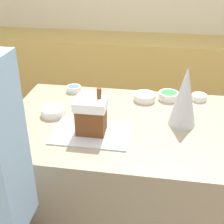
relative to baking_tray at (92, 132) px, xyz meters
The scene contains 12 objects.
back_cabinet_block 2.19m from the baking_tray, 85.27° to the left, with size 6.00×0.60×0.90m.
kitchen_island 0.53m from the baking_tray, 38.44° to the left, with size 1.42×0.91×0.95m.
baking_tray is the anchor object (origin of this frame).
gingerbread_house 0.10m from the baking_tray, 27.63° to the left, with size 0.17×0.14×0.25m.
decorative_tree 0.54m from the baking_tray, 20.16° to the left, with size 0.15×0.15×0.34m.
candy_bowl_far_right 0.55m from the baking_tray, 115.19° to the left, with size 0.10×0.10×0.04m.
candy_bowl_beside_tree 0.63m from the baking_tray, 50.12° to the left, with size 0.13×0.13×0.05m.
candy_bowl_far_left 0.51m from the baking_tray, 60.41° to the left, with size 0.14×0.14×0.04m.
candy_bowl_near_tray_right 0.79m from the baking_tray, 40.11° to the left, with size 0.10×0.10×0.04m.
candy_bowl_front_corner 0.41m from the baking_tray, 106.01° to the left, with size 0.11×0.11×0.04m.
candy_bowl_behind_tray 0.31m from the baking_tray, 149.12° to the left, with size 0.14×0.14×0.04m.
mug 0.46m from the baking_tray, 154.55° to the right, with size 0.09×0.09×0.09m.
Camera 1 is at (0.16, -1.52, 1.84)m, focal length 50.00 mm.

